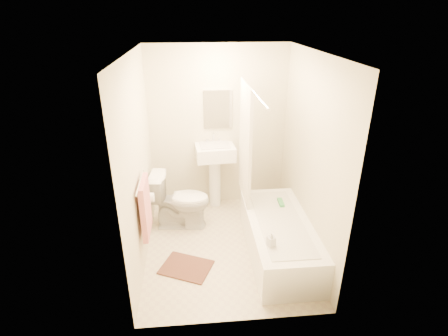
{
  "coord_description": "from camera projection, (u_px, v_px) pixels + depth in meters",
  "views": [
    {
      "loc": [
        -0.37,
        -3.69,
        2.8
      ],
      "look_at": [
        0.0,
        0.25,
        1.0
      ],
      "focal_mm": 28.0,
      "sensor_mm": 36.0,
      "label": 1
    }
  ],
  "objects": [
    {
      "name": "wall_left",
      "position": [
        138.0,
        164.0,
        3.95
      ],
      "size": [
        0.02,
        2.4,
        2.4
      ],
      "primitive_type": "cube",
      "color": "beige",
      "rests_on": "ground"
    },
    {
      "name": "sink",
      "position": [
        215.0,
        173.0,
        5.26
      ],
      "size": [
        0.59,
        0.49,
        1.09
      ],
      "primitive_type": null,
      "rotation": [
        0.0,
        0.0,
        0.07
      ],
      "color": "white",
      "rests_on": "floor"
    },
    {
      "name": "soap_bottle",
      "position": [
        271.0,
        240.0,
        3.73
      ],
      "size": [
        0.1,
        0.1,
        0.17
      ],
      "primitive_type": "imported",
      "rotation": [
        0.0,
        0.0,
        0.39
      ],
      "color": "white",
      "rests_on": "bathtub"
    },
    {
      "name": "floor",
      "position": [
        226.0,
        246.0,
        4.53
      ],
      "size": [
        2.4,
        2.4,
        0.0
      ],
      "primitive_type": "plane",
      "color": "beige",
      "rests_on": "ground"
    },
    {
      "name": "scrub_brush",
      "position": [
        281.0,
        203.0,
        4.58
      ],
      "size": [
        0.07,
        0.21,
        0.04
      ],
      "primitive_type": "cube",
      "rotation": [
        0.0,
        0.0,
        -0.05
      ],
      "color": "green",
      "rests_on": "bathtub"
    },
    {
      "name": "curtain_rod",
      "position": [
        253.0,
        90.0,
        3.82
      ],
      "size": [
        0.03,
        1.7,
        0.03
      ],
      "primitive_type": "cylinder",
      "rotation": [
        1.57,
        0.0,
        0.0
      ],
      "color": "silver",
      "rests_on": "wall_back"
    },
    {
      "name": "mirror",
      "position": [
        218.0,
        109.0,
        4.98
      ],
      "size": [
        0.4,
        0.03,
        0.55
      ],
      "primitive_type": "cube",
      "color": "white",
      "rests_on": "wall_back"
    },
    {
      "name": "bathtub",
      "position": [
        279.0,
        237.0,
        4.31
      ],
      "size": [
        0.73,
        1.66,
        0.47
      ],
      "primitive_type": null,
      "color": "white",
      "rests_on": "floor"
    },
    {
      "name": "wall_right",
      "position": [
        310.0,
        158.0,
        4.12
      ],
      "size": [
        0.02,
        2.4,
        2.4
      ],
      "primitive_type": "cube",
      "color": "beige",
      "rests_on": "ground"
    },
    {
      "name": "towel",
      "position": [
        145.0,
        207.0,
        3.9
      ],
      "size": [
        0.06,
        0.45,
        0.66
      ],
      "primitive_type": "cube",
      "color": "#CC7266",
      "rests_on": "towel_bar"
    },
    {
      "name": "wall_back",
      "position": [
        218.0,
        129.0,
        5.12
      ],
      "size": [
        2.0,
        0.02,
        2.4
      ],
      "primitive_type": "cube",
      "color": "beige",
      "rests_on": "ground"
    },
    {
      "name": "towel_bar",
      "position": [
        140.0,
        182.0,
        3.77
      ],
      "size": [
        0.02,
        0.6,
        0.02
      ],
      "primitive_type": "cylinder",
      "rotation": [
        1.57,
        0.0,
        0.0
      ],
      "color": "silver",
      "rests_on": "wall_left"
    },
    {
      "name": "toilet_paper",
      "position": [
        149.0,
        198.0,
        4.27
      ],
      "size": [
        0.11,
        0.12,
        0.12
      ],
      "primitive_type": "cylinder",
      "rotation": [
        0.0,
        1.57,
        0.0
      ],
      "color": "white",
      "rests_on": "wall_left"
    },
    {
      "name": "bath_mat",
      "position": [
        186.0,
        267.0,
        4.14
      ],
      "size": [
        0.69,
        0.62,
        0.02
      ],
      "primitive_type": "cube",
      "rotation": [
        0.0,
        0.0,
        -0.42
      ],
      "color": "#49231B",
      "rests_on": "floor"
    },
    {
      "name": "toilet",
      "position": [
        181.0,
        200.0,
        4.82
      ],
      "size": [
        0.84,
        0.53,
        0.79
      ],
      "primitive_type": "imported",
      "rotation": [
        0.0,
        0.0,
        1.47
      ],
      "color": "white",
      "rests_on": "floor"
    },
    {
      "name": "shower_curtain",
      "position": [
        245.0,
        144.0,
        4.5
      ],
      "size": [
        0.04,
        0.8,
        1.55
      ],
      "primitive_type": "cube",
      "color": "silver",
      "rests_on": "curtain_rod"
    },
    {
      "name": "ceiling",
      "position": [
        226.0,
        53.0,
        3.54
      ],
      "size": [
        2.4,
        2.4,
        0.0
      ],
      "primitive_type": "plane",
      "color": "white",
      "rests_on": "ground"
    }
  ]
}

